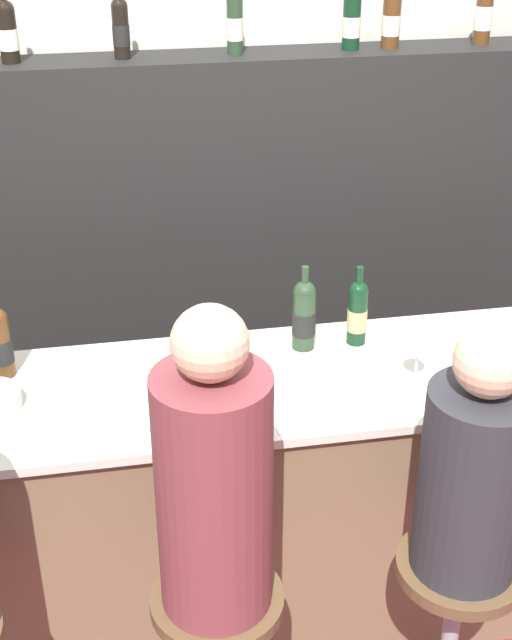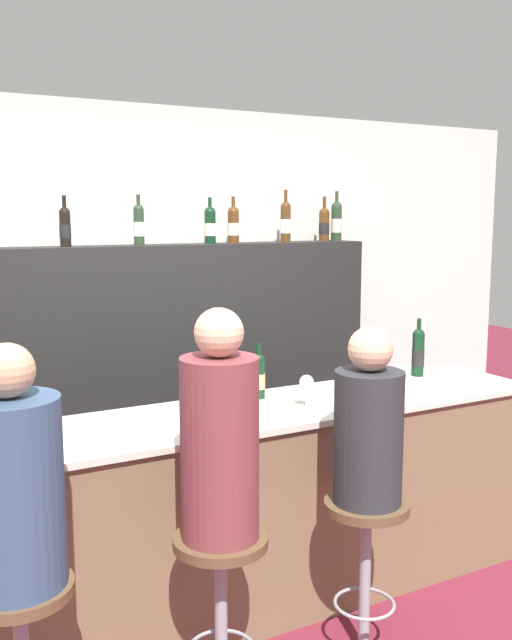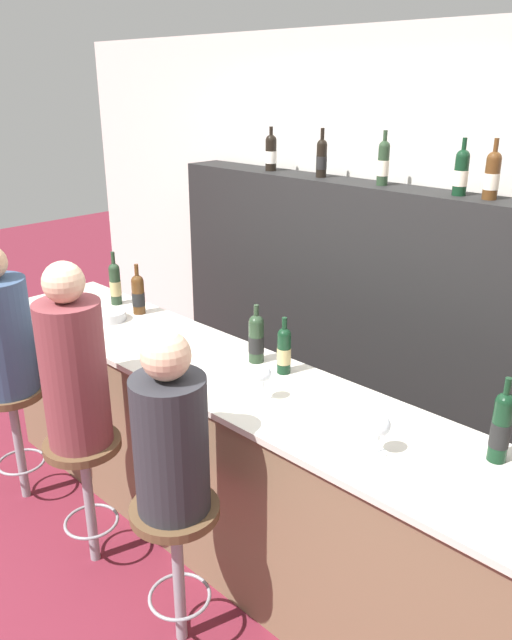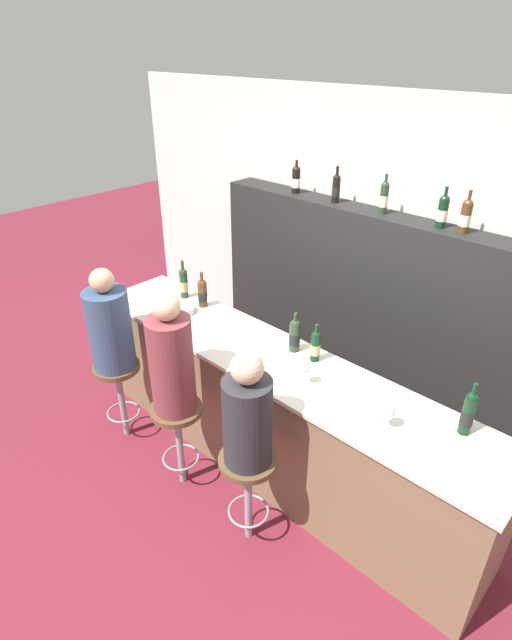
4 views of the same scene
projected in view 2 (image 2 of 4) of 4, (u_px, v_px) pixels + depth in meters
The scene contains 25 objects.
ground_plane at pixel (266, 639), 3.24m from camera, with size 16.00×16.00×0.00m, color maroon.
wall_back at pixel (130, 310), 4.60m from camera, with size 6.40×0.05×2.60m.
bar_counter at pixel (236, 512), 3.43m from camera, with size 3.35×0.64×0.99m.
back_bar_cabinet at pixel (144, 383), 4.47m from camera, with size 3.14×0.28×1.73m.
wine_bottle_counter_1 at pixel (22, 403), 3.05m from camera, with size 0.08×0.08×0.30m.
wine_bottle_counter_2 at pixel (226, 378), 3.51m from camera, with size 0.08×0.08×0.30m.
wine_bottle_counter_3 at pixel (259, 375), 3.60m from camera, with size 0.07×0.07×0.28m.
wine_bottle_counter_4 at pixel (418, 352), 4.09m from camera, with size 0.07×0.07×0.33m.
wine_bottle_backbar_1 at pixel (65, 226), 4.11m from camera, with size 0.07×0.07×0.29m.
wine_bottle_backbar_2 at pixel (139, 224), 4.32m from camera, with size 0.07×0.07×0.30m.
wine_bottle_backbar_3 at pixel (210, 225), 4.55m from camera, with size 0.07×0.07×0.29m.
wine_bottle_backbar_4 at pixel (233, 224), 4.63m from camera, with size 0.08×0.08×0.30m.
wine_bottle_backbar_5 at pixel (286, 221), 4.81m from camera, with size 0.07×0.07×0.35m.
wine_bottle_backbar_6 at pixel (324, 224), 4.96m from camera, with size 0.07×0.07×0.31m.
wine_bottle_backbar_7 at pixel (336, 221), 5.01m from camera, with size 0.08×0.08×0.35m.
wine_glass_0 at pixel (306, 384), 3.42m from camera, with size 0.07×0.07×0.16m.
wine_glass_1 at pixel (403, 372), 3.70m from camera, with size 0.08×0.08×0.16m.
metal_bowl at pixel (25, 438), 2.89m from camera, with size 0.19×0.19×0.05m.
tasting_menu at pixel (243, 421), 3.21m from camera, with size 0.21×0.30×0.00m.
bar_stool_left at pixel (21, 628), 2.38m from camera, with size 0.37×0.37×0.70m.
guest_seated_left at pixel (13, 484), 2.31m from camera, with size 0.33×0.33×0.81m.
bar_stool_middle at pixel (221, 574), 2.73m from camera, with size 0.37×0.37×0.70m.
guest_seated_middle at pixel (220, 438), 2.65m from camera, with size 0.30×0.30×0.88m.
bar_stool_right at pixel (366, 536), 3.06m from camera, with size 0.37×0.37×0.70m.
guest_seated_right at pixel (369, 427), 2.99m from camera, with size 0.29×0.29×0.76m.
Camera 2 is at (-1.47, -2.60, 1.91)m, focal length 40.00 mm.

